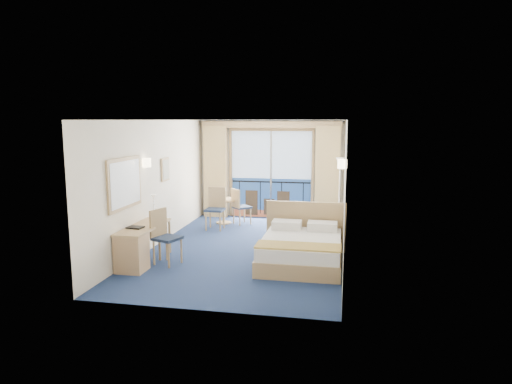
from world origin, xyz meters
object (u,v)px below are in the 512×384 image
bed (301,249)px  round_table (224,205)px  table_chair_a (239,204)px  desk_chair (163,233)px  floor_lamp (340,174)px  desk (134,248)px  armchair (319,217)px  nightstand (332,231)px  table_chair_b (216,206)px

bed → round_table: (-2.34, 3.06, 0.20)m
bed → round_table: bed is taller
bed → table_chair_a: bed is taller
bed → desk_chair: desk_chair is taller
floor_lamp → table_chair_a: 2.71m
desk_chair → desk: bearing=157.7°
armchair → round_table: (-2.53, 0.31, 0.16)m
nightstand → round_table: round_table is taller
nightstand → round_table: size_ratio=0.82×
bed → armchair: bed is taller
nightstand → table_chair_b: bearing=161.8°
table_chair_b → floor_lamp: bearing=19.1°
desk → armchair: bearing=49.4°
table_chair_a → table_chair_b: table_chair_b is taller
floor_lamp → desk_chair: (-3.22, -3.92, -0.74)m
desk → table_chair_b: table_chair_b is taller
round_table → table_chair_b: size_ratio=0.69×
armchair → table_chair_b: (-2.56, -0.32, 0.26)m
armchair → desk_chair: size_ratio=0.70×
floor_lamp → table_chair_a: size_ratio=1.86×
bed → floor_lamp: floor_lamp is taller
desk_chair → table_chair_b: table_chair_b is taller
armchair → bed: bearing=74.2°
round_table → table_chair_b: (-0.03, -0.63, 0.10)m
bed → table_chair_b: size_ratio=1.87×
nightstand → table_chair_a: bearing=147.9°
nightstand → floor_lamp: (0.13, 1.97, 1.03)m
floor_lamp → desk_chair: floor_lamp is taller
nightstand → table_chair_a: table_chair_a is taller
nightstand → table_chair_b: table_chair_b is taller
armchair → round_table: 2.55m
round_table → armchair: bearing=-6.9°
nightstand → round_table: bearing=151.1°
floor_lamp → desk: size_ratio=1.15×
nightstand → desk_chair: bearing=-147.8°
nightstand → armchair: size_ratio=0.81×
armchair → floor_lamp: floor_lamp is taller
armchair → desk: 4.83m
table_chair_a → round_table: bearing=39.4°
table_chair_b → nightstand: bearing=-17.8°
bed → floor_lamp: 3.66m
desk_chair → armchair: bearing=-21.4°
round_table → nightstand: bearing=-28.9°
bed → armchair: (0.19, 2.75, 0.04)m
table_chair_b → armchair: bearing=7.7°
desk → table_chair_b: bearing=80.0°
desk_chair → nightstand: bearing=-38.6°
bed → desk: bearing=-162.8°
desk_chair → table_chair_b: (0.20, 2.90, 0.00)m
bed → desk_chair: 2.63m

